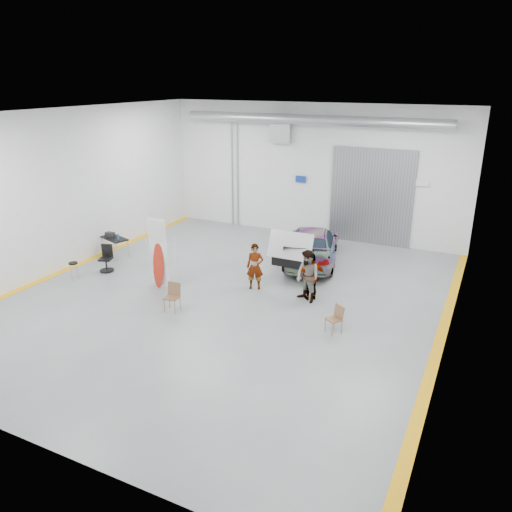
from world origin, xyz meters
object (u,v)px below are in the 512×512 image
at_px(shop_stool, 74,271).
at_px(work_table, 113,238).
at_px(folding_chair_near, 172,303).
at_px(sedan_car, 312,245).
at_px(person_b, 308,276).
at_px(person_a, 255,267).
at_px(surfboard_display, 158,259).
at_px(office_chair, 107,260).
at_px(person_c, 312,277).
at_px(folding_chair_far, 334,324).

distance_m(shop_stool, work_table, 2.76).
relative_size(folding_chair_near, work_table, 0.65).
relative_size(sedan_car, shop_stool, 7.25).
xyz_separation_m(sedan_car, person_b, (1.18, -3.68, 0.18)).
distance_m(person_a, folding_chair_near, 3.22).
distance_m(surfboard_display, office_chair, 2.86).
bearing_deg(person_c, shop_stool, -23.98).
distance_m(surfboard_display, work_table, 4.13).
xyz_separation_m(person_a, person_c, (2.09, 0.01, -0.01)).
bearing_deg(folding_chair_far, person_b, 166.13).
distance_m(person_b, folding_chair_near, 4.45).
bearing_deg(person_c, person_b, 32.45).
bearing_deg(folding_chair_far, office_chair, -150.39).
bearing_deg(person_a, work_table, 158.36).
relative_size(person_a, office_chair, 1.62).
relative_size(person_b, folding_chair_near, 1.95).
bearing_deg(folding_chair_far, shop_stool, -142.90).
bearing_deg(shop_stool, person_c, 14.76).
xyz_separation_m(sedan_car, work_table, (-7.59, -2.99, 0.08)).
height_order(shop_stool, work_table, work_table).
height_order(sedan_car, person_b, person_b).
relative_size(sedan_car, surfboard_display, 1.84).
relative_size(person_b, person_c, 1.09).
relative_size(person_b, folding_chair_far, 2.13).
bearing_deg(office_chair, person_c, -12.05).
distance_m(person_a, person_c, 2.09).
xyz_separation_m(sedan_car, folding_chair_far, (2.64, -5.37, -0.45)).
bearing_deg(person_b, sedan_car, 133.35).
xyz_separation_m(sedan_car, surfboard_display, (-3.91, -4.85, 0.37)).
xyz_separation_m(surfboard_display, shop_stool, (-3.23, -0.82, -0.74)).
relative_size(sedan_car, person_b, 2.76).
distance_m(surfboard_display, shop_stool, 3.41).
distance_m(sedan_car, office_chair, 8.02).
bearing_deg(sedan_car, folding_chair_near, 53.65).
xyz_separation_m(person_a, surfboard_display, (-3.07, -1.38, 0.26)).
xyz_separation_m(person_b, office_chair, (-7.85, -0.76, -0.44)).
xyz_separation_m(person_c, surfboard_display, (-5.16, -1.39, 0.27)).
bearing_deg(sedan_car, person_a, 61.25).
bearing_deg(shop_stool, sedan_car, 38.47).
xyz_separation_m(person_a, person_b, (2.01, -0.21, 0.06)).
relative_size(sedan_car, person_c, 3.02).
xyz_separation_m(surfboard_display, folding_chair_near, (1.50, -1.38, -0.80)).
bearing_deg(person_a, folding_chair_far, -46.14).
xyz_separation_m(folding_chair_near, shop_stool, (-4.73, 0.56, 0.05)).
height_order(folding_chair_far, office_chair, office_chair).
xyz_separation_m(person_a, folding_chair_near, (-1.57, -2.76, -0.54)).
bearing_deg(work_table, folding_chair_near, -32.07).
height_order(person_c, surfboard_display, surfboard_display).
bearing_deg(folding_chair_far, folding_chair_near, -134.92).
bearing_deg(office_chair, work_table, 103.28).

